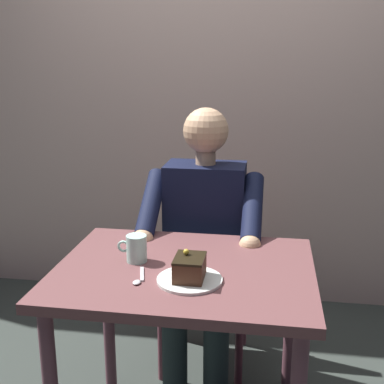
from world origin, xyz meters
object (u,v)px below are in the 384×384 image
Objects in this scene: chair at (207,260)px; cake_slice at (190,268)px; dining_table at (185,294)px; coffee_cup at (136,248)px; dessert_spoon at (139,278)px; seated_person at (203,244)px.

cake_slice is at bearing 92.73° from chair.
chair is at bearing -90.00° from dining_table.
coffee_cup is at bearing -7.54° from dining_table.
dessert_spoon is at bearing 43.73° from dining_table.
seated_person reaches higher than cake_slice.
seated_person is 0.63m from dessert_spoon.
cake_slice reaches higher than dining_table.
coffee_cup is (0.18, 0.63, 0.30)m from chair.
dessert_spoon reaches higher than dining_table.
dining_table is 0.21m from dessert_spoon.
seated_person is 0.51m from coffee_cup.
chair is at bearing -87.27° from cake_slice.
cake_slice is at bearing 148.18° from coffee_cup.
chair is at bearing -106.17° from coffee_cup.
coffee_cup is at bearing -31.82° from cake_slice.
coffee_cup is (0.18, -0.02, 0.16)m from dining_table.
chair is 0.72m from coffee_cup.
cake_slice is (-0.04, 0.11, 0.16)m from dining_table.
cake_slice is at bearing 108.10° from dining_table.
chair is 7.42× the size of cake_slice.
dining_table is 7.39× the size of cake_slice.
seated_person reaches higher than chair.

